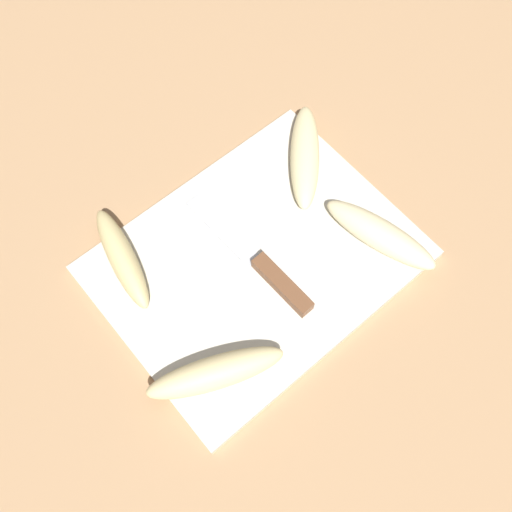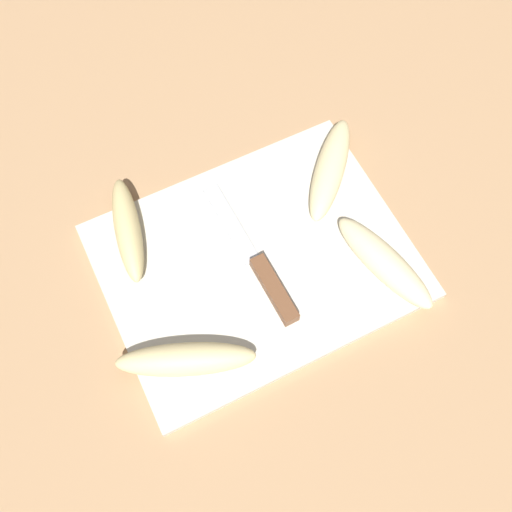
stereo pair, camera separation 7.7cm
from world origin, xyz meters
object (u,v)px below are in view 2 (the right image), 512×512
object	(u,v)px
banana_cream_curved	(384,262)
banana_mellow_near	(186,359)
banana_spotted_left	(128,229)
knife	(263,277)
banana_soft_right	(330,169)

from	to	relation	value
banana_cream_curved	banana_mellow_near	xyz separation A→B (m)	(-0.28, -0.00, 0.00)
banana_spotted_left	knife	bearing A→B (deg)	-46.08
banana_soft_right	banana_cream_curved	size ratio (longest dim) A/B	0.91
banana_spotted_left	banana_cream_curved	bearing A→B (deg)	-34.47
banana_soft_right	banana_cream_curved	bearing A→B (deg)	-92.77
knife	banana_cream_curved	bearing A→B (deg)	-21.99
banana_cream_curved	banana_mellow_near	world-z (taller)	banana_mellow_near
knife	banana_spotted_left	size ratio (longest dim) A/B	1.43
banana_soft_right	banana_mellow_near	bearing A→B (deg)	-151.11
banana_cream_curved	banana_mellow_near	bearing A→B (deg)	-179.34
banana_mellow_near	knife	bearing A→B (deg)	23.63
knife	banana_mellow_near	bearing A→B (deg)	-157.91
banana_cream_curved	banana_spotted_left	world-z (taller)	banana_spotted_left
knife	banana_mellow_near	world-z (taller)	banana_mellow_near
knife	banana_soft_right	world-z (taller)	banana_soft_right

